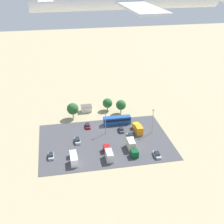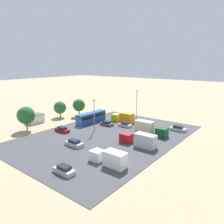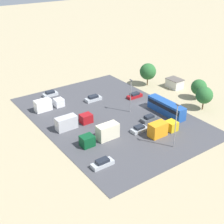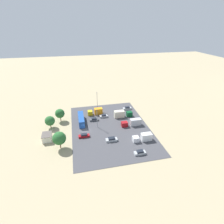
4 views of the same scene
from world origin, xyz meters
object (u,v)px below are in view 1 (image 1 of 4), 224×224
(parked_car_1, at_px, (121,130))
(parked_truck_0, at_px, (74,159))
(parked_car_0, at_px, (51,156))
(parked_truck_1, at_px, (138,129))
(bus, at_px, (117,120))
(parked_car_4, at_px, (157,155))
(shed_building, at_px, (86,109))
(parked_car_2, at_px, (131,136))
(parked_truck_2, at_px, (108,154))
(parked_car_3, at_px, (88,126))
(parked_truck_3, at_px, (132,147))
(parked_car_5, at_px, (78,140))

(parked_car_1, bearing_deg, parked_truck_0, -139.21)
(parked_car_0, xyz_separation_m, parked_truck_1, (-34.40, -11.31, 0.87))
(parked_truck_1, bearing_deg, bus, 130.37)
(parked_car_0, xyz_separation_m, parked_truck_0, (-7.58, 4.30, 0.75))
(parked_car_4, bearing_deg, parked_truck_1, 96.79)
(parked_car_0, height_order, parked_car_1, parked_car_0)
(parked_car_0, relative_size, parked_truck_1, 0.56)
(shed_building, bearing_deg, parked_car_1, 119.33)
(parked_truck_1, bearing_deg, parked_truck_0, -149.79)
(parked_car_2, bearing_deg, parked_truck_2, 47.13)
(parked_car_0, bearing_deg, parked_car_4, 170.17)
(parked_car_3, distance_m, parked_truck_3, 24.40)
(parked_car_0, bearing_deg, parked_truck_1, -161.81)
(parked_car_0, xyz_separation_m, parked_car_1, (-27.94, -13.26, -0.01))
(bus, bearing_deg, parked_car_2, 14.62)
(parked_car_0, xyz_separation_m, parked_truck_3, (-28.70, 1.19, 0.96))
(shed_building, height_order, bus, bus)
(parked_truck_2, bearing_deg, parked_truck_3, 15.37)
(parked_car_1, xyz_separation_m, parked_truck_2, (8.25, 16.93, 0.83))
(shed_building, relative_size, parked_car_2, 1.22)
(bus, height_order, parked_truck_2, bus)
(parked_truck_1, bearing_deg, shed_building, 128.64)
(bus, xyz_separation_m, parked_car_3, (12.32, 0.29, -1.19))
(parked_car_4, distance_m, parked_truck_0, 29.00)
(parked_truck_0, bearing_deg, bus, 49.94)
(shed_building, xyz_separation_m, parked_car_0, (16.34, 33.90, -0.73))
(parked_car_0, xyz_separation_m, parked_car_4, (-36.50, 6.33, 0.01))
(parked_truck_3, bearing_deg, parked_car_5, -27.16)
(parked_truck_1, bearing_deg, parked_truck_2, -134.49)
(parked_car_1, distance_m, parked_truck_0, 26.90)
(parked_car_1, relative_size, parked_truck_3, 0.45)
(shed_building, relative_size, bus, 0.42)
(parked_truck_0, distance_m, parked_truck_3, 21.35)
(parked_truck_1, height_order, parked_truck_3, parked_truck_3)
(parked_car_1, distance_m, parked_truck_2, 18.86)
(shed_building, relative_size, parked_truck_0, 0.62)
(parked_truck_3, bearing_deg, parked_car_2, -101.10)
(parked_truck_3, bearing_deg, parked_car_1, -86.99)
(bus, xyz_separation_m, parked_car_0, (27.52, 19.40, -1.19))
(bus, height_order, parked_car_3, bus)
(parked_truck_0, relative_size, parked_truck_1, 1.04)
(parked_car_4, relative_size, parked_truck_1, 0.61)
(parked_car_3, bearing_deg, parked_truck_2, 101.15)
(parked_car_2, bearing_deg, parked_car_4, 112.77)
(shed_building, relative_size, parked_truck_1, 0.64)
(bus, bearing_deg, parked_car_3, -88.64)
(bus, relative_size, parked_car_1, 2.75)
(parked_truck_2, bearing_deg, parked_truck_1, 45.51)
(parked_truck_3, bearing_deg, parked_car_0, -2.38)
(parked_car_5, bearing_deg, parked_car_1, 15.17)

